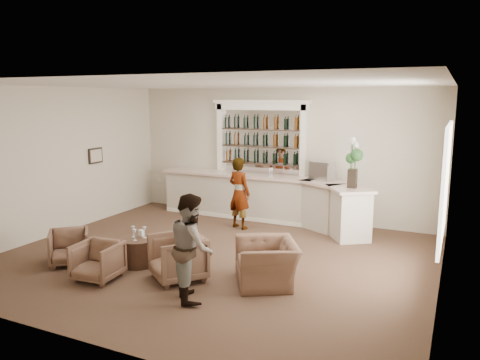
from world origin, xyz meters
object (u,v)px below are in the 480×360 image
Objects in this scene: armchair_center at (97,261)px; flower_vase at (353,160)px; bar_counter at (266,198)px; cocktail_table at (138,251)px; espresso_machine at (322,171)px; armchair_right at (178,258)px; armchair_far at (267,263)px; armchair_left at (69,247)px; sommelier at (239,193)px; guest at (191,247)px.

flower_vase is at bearing 46.31° from armchair_center.
bar_counter is 8.15× the size of cocktail_table.
espresso_machine is 1.17m from flower_vase.
espresso_machine is at bearing 3.39° from bar_counter.
armchair_right reaches higher than armchair_far.
bar_counter is 4.93m from armchair_left.
flower_vase is at bearing 45.93° from cocktail_table.
flower_vase reaches higher than armchair_right.
espresso_machine is at bearing -132.71° from sommelier.
flower_vase reaches higher than sommelier.
flower_vase is (2.14, 3.61, 1.36)m from armchair_right.
armchair_right is 0.79× the size of flower_vase.
espresso_machine is (1.28, 4.31, 0.97)m from armchair_right.
flower_vase reaches higher than espresso_machine.
guest is at bearing -49.10° from armchair_left.
armchair_right is 4.59m from espresso_machine.
flower_vase reaches higher than armchair_left.
bar_counter is at bearing 72.02° from armchair_center.
guest reaches higher than armchair_center.
armchair_center is at bearing -98.41° from armchair_far.
armchair_center is at bearing -100.09° from cocktail_table.
cocktail_table is 3.16m from sommelier.
armchair_left is at bearing -138.83° from flower_vase.
sommelier is at bearing -177.38° from armchair_far.
armchair_far is (0.82, 1.03, -0.46)m from guest.
bar_counter is 5.19× the size of armchair_far.
cocktail_table is 0.43× the size of guest.
sommelier is 3.37× the size of espresso_machine.
guest reaches higher than bar_counter.
bar_counter is 7.95× the size of armchair_center.
armchair_right is at bearing 115.13° from sommelier.
espresso_machine is (0.67, 4.85, 0.54)m from guest.
armchair_far is (3.67, 0.71, 0.04)m from armchair_left.
cocktail_table is 0.99× the size of armchair_left.
sommelier is 4.03m from armchair_left.
sommelier is 2.03m from espresso_machine.
sommelier reaches higher than espresso_machine.
armchair_left is (-1.18, -0.52, 0.07)m from cocktail_table.
armchair_left is 3.74m from armchair_far.
sommelier is 2.74m from flower_vase.
armchair_far is at bearing -76.93° from guest.
flower_vase reaches higher than guest.
armchair_right is at bearing -15.95° from cocktail_table.
guest reaches higher than espresso_machine.
armchair_center is at bearing -102.94° from bar_counter.
armchair_center is 0.66× the size of flower_vase.
armchair_far is at bearing -102.74° from flower_vase.
guest is 1.52× the size of flower_vase.
armchair_center is at bearing 96.32° from sommelier.
guest is 0.92m from armchair_right.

